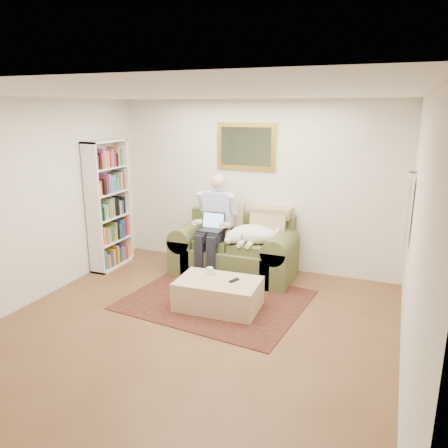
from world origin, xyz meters
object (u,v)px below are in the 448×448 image
Objects in this scene: laptop at (212,226)px; ottoman at (218,294)px; seated_man at (214,227)px; sleeping_dog at (253,234)px; bookshelf at (109,205)px; coffee_mug at (210,271)px; sofa at (235,254)px.

ottoman is at bearing -62.11° from laptop.
seated_man is 2.04× the size of sleeping_dog.
ottoman is (-0.09, -1.09, -0.50)m from sleeping_dog.
laptop is 0.18× the size of bookshelf.
bookshelf reaches higher than coffee_mug.
laptop reaches higher than coffee_mug.
sleeping_dog is at bearing 7.94° from bookshelf.
laptop is 0.47× the size of sleeping_dog.
bookshelf is (-1.95, -0.41, 0.69)m from sofa.
seated_man is at bearing -172.87° from sleeping_dog.
ottoman is at bearing -36.82° from coffee_mug.
sleeping_dog is at bearing 85.05° from ottoman.
sleeping_dog is 1.03m from coffee_mug.
bookshelf is (-2.01, 0.64, 0.57)m from coffee_mug.
laptop is 0.62m from sleeping_dog.
sleeping_dog is at bearing 7.13° from seated_man.
sleeping_dog is at bearing 74.32° from coffee_mug.
seated_man is 1.71m from bookshelf.
coffee_mug reaches higher than ottoman.
ottoman is 0.52× the size of bookshelf.
sofa is 5.15× the size of laptop.
ottoman is at bearing -19.57° from bookshelf.
laptop is (0.00, -0.07, 0.04)m from seated_man.
seated_man is 1.00m from coffee_mug.
sofa is at bearing 92.99° from coffee_mug.
bookshelf is at bearing -172.06° from sleeping_dog.
laptop is at bearing 5.87° from bookshelf.
sleeping_dog reaches higher than ottoman.
bookshelf is (-2.18, 0.78, 0.81)m from ottoman.
laptop is at bearing 117.89° from ottoman.
coffee_mug is (0.33, -0.89, -0.34)m from seated_man.
sofa is 2.43× the size of sleeping_dog.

